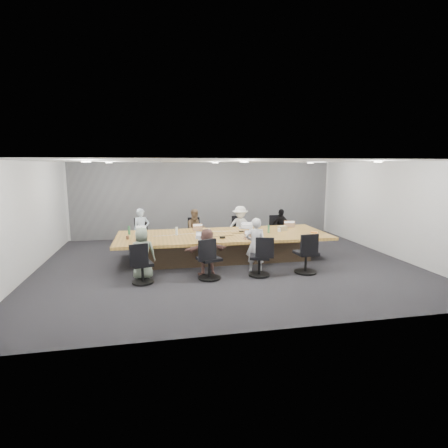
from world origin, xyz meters
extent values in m
cube|color=#252429|center=(0.00, 0.00, 0.00)|extent=(10.00, 8.00, 0.00)
cube|color=white|center=(0.00, 0.00, 2.80)|extent=(10.00, 8.00, 0.00)
cube|color=silver|center=(0.00, 4.00, 1.40)|extent=(10.00, 0.00, 2.80)
cube|color=silver|center=(0.00, -4.00, 1.40)|extent=(10.00, 0.00, 2.80)
cube|color=silver|center=(-5.00, 0.00, 1.40)|extent=(0.00, 8.00, 2.80)
cube|color=silver|center=(5.00, 0.00, 1.40)|extent=(0.00, 8.00, 2.80)
cube|color=slate|center=(0.00, 3.92, 1.40)|extent=(9.80, 0.04, 2.80)
cube|color=#483626|center=(0.00, 0.50, 0.33)|extent=(4.80, 1.40, 0.66)
cube|color=#C38E3D|center=(0.00, 0.50, 0.70)|extent=(6.00, 2.20, 0.08)
imported|color=#A6B8CE|center=(-2.34, 1.85, 0.69)|extent=(0.56, 0.42, 1.37)
cube|color=#B2B2B7|center=(-2.34, 1.30, 0.75)|extent=(0.31, 0.23, 0.02)
imported|color=brown|center=(-0.64, 1.85, 0.65)|extent=(0.68, 0.56, 1.31)
cube|color=#8C6647|center=(-0.64, 1.30, 0.75)|extent=(0.33, 0.25, 0.02)
imported|color=silver|center=(0.84, 1.85, 0.69)|extent=(0.97, 0.67, 1.37)
cube|color=#B2B2B7|center=(0.84, 1.30, 0.75)|extent=(0.40, 0.32, 0.02)
imported|color=black|center=(2.23, 1.85, 0.62)|extent=(0.78, 0.45, 1.24)
cube|color=#8C6647|center=(2.23, 1.30, 0.75)|extent=(0.38, 0.30, 0.02)
imported|color=gray|center=(-2.23, -0.85, 0.63)|extent=(0.64, 0.44, 1.26)
cube|color=#8C6647|center=(-2.23, -0.30, 0.75)|extent=(0.34, 0.27, 0.02)
imported|color=brown|center=(-0.68, -0.85, 0.59)|extent=(1.13, 0.49, 1.18)
cube|color=#B2B2B7|center=(-0.68, -0.30, 0.75)|extent=(0.35, 0.28, 0.02)
imported|color=#AEAEB2|center=(0.56, -0.85, 0.70)|extent=(0.58, 0.45, 1.40)
cube|color=#8C6647|center=(0.56, -0.30, 0.75)|extent=(0.35, 0.28, 0.02)
cylinder|color=#36784C|center=(-2.65, 0.98, 0.86)|extent=(0.08, 0.08, 0.24)
cylinder|color=#36784C|center=(1.34, 0.43, 0.85)|extent=(0.07, 0.07, 0.23)
cylinder|color=silver|center=(-1.33, 0.60, 0.86)|extent=(0.08, 0.08, 0.24)
cylinder|color=white|center=(-0.39, 0.79, 0.79)|extent=(0.10, 0.10, 0.11)
cylinder|color=white|center=(1.70, 0.53, 0.79)|extent=(0.11, 0.11, 0.11)
cylinder|color=brown|center=(-2.65, 0.32, 0.79)|extent=(0.09, 0.09, 0.10)
cube|color=black|center=(-0.57, 0.12, 0.75)|extent=(0.16, 0.11, 0.03)
cube|color=black|center=(0.60, 0.75, 0.75)|extent=(0.16, 0.12, 0.03)
cube|color=black|center=(-0.14, -0.10, 0.77)|extent=(0.15, 0.05, 0.06)
cube|color=tan|center=(1.85, 0.66, 0.81)|extent=(0.32, 0.27, 0.15)
cube|color=orange|center=(2.64, 0.14, 0.76)|extent=(0.22, 0.21, 0.04)
camera|label=1|loc=(-1.91, -9.14, 2.70)|focal=28.00mm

